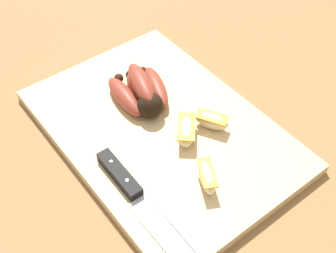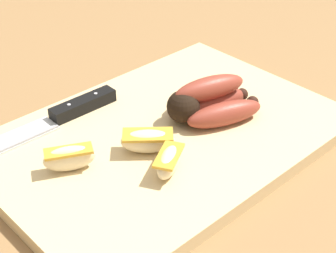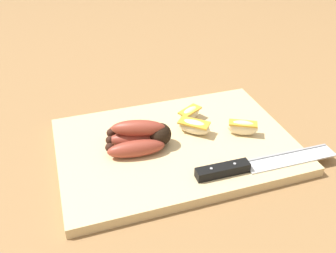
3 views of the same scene
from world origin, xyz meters
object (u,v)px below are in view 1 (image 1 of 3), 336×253
Objects in this scene: banana_bunch at (142,91)px; apple_wedge_middle at (186,131)px; apple_wedge_far at (207,176)px; chefs_knife at (137,196)px; apple_wedge_near at (212,121)px.

apple_wedge_middle is (-0.12, -0.01, -0.01)m from banana_bunch.
apple_wedge_far is (-0.09, 0.04, 0.00)m from apple_wedge_middle.
chefs_knife is 0.19m from apple_wedge_near.
banana_bunch is at bearing 23.91° from apple_wedge_near.
apple_wedge_middle is 1.08× the size of apple_wedge_far.
banana_bunch reaches higher than apple_wedge_far.
chefs_knife is at bearing 142.59° from banana_bunch.
chefs_knife is 4.02× the size of apple_wedge_middle.
banana_bunch reaches higher than chefs_knife.
banana_bunch is 0.21m from chefs_knife.
apple_wedge_far is (-0.04, -0.10, 0.01)m from chefs_knife.
apple_wedge_far is at bearing 159.16° from apple_wedge_middle.
chefs_knife is 4.34× the size of apple_wedge_far.
apple_wedge_middle is 0.10m from apple_wedge_far.
banana_bunch is 0.12m from apple_wedge_middle.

